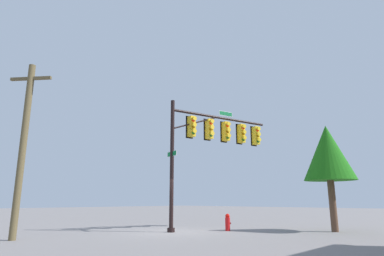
% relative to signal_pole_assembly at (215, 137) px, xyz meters
% --- Properties ---
extents(ground_plane, '(120.00, 120.00, 0.00)m').
position_rel_signal_pole_assembly_xyz_m(ground_plane, '(-2.62, 0.68, -4.94)').
color(ground_plane, gray).
extents(signal_pole_assembly, '(6.37, 2.20, 6.58)m').
position_rel_signal_pole_assembly_xyz_m(signal_pole_assembly, '(0.00, 0.00, 0.00)').
color(signal_pole_assembly, black).
rests_on(signal_pole_assembly, ground_plane).
extents(utility_pole, '(1.19, 1.50, 7.11)m').
position_rel_signal_pole_assembly_xyz_m(utility_pole, '(-9.02, 2.60, -1.24)').
color(utility_pole, brown).
rests_on(utility_pole, ground_plane).
extents(fire_hydrant, '(0.33, 0.24, 0.83)m').
position_rel_signal_pole_assembly_xyz_m(fire_hydrant, '(-0.20, -0.88, -4.53)').
color(fire_hydrant, red).
rests_on(fire_hydrant, ground_plane).
extents(tree_near, '(2.53, 2.53, 5.27)m').
position_rel_signal_pole_assembly_xyz_m(tree_near, '(2.96, -4.94, -1.11)').
color(tree_near, brown).
rests_on(tree_near, ground_plane).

